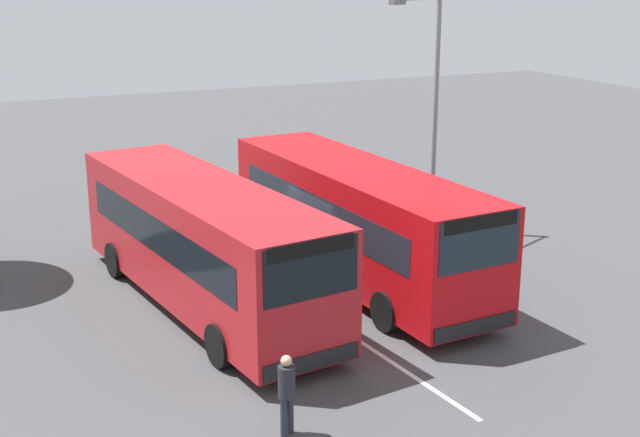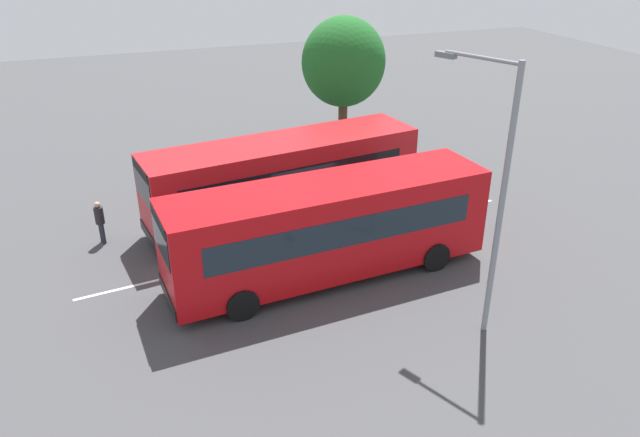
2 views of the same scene
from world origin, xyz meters
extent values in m
plane|color=#424244|center=(0.00, 0.00, 0.00)|extent=(76.25, 76.25, 0.00)
cube|color=#AD191E|center=(0.39, -2.18, 1.77)|extent=(10.56, 3.82, 2.84)
cube|color=black|center=(5.46, -1.50, 2.53)|extent=(0.41, 2.18, 1.19)
cube|color=black|center=(0.23, -0.98, 2.11)|extent=(8.61, 1.22, 0.91)
cube|color=black|center=(0.55, -3.38, 2.11)|extent=(8.61, 1.22, 0.91)
cube|color=black|center=(5.48, -1.50, 3.01)|extent=(0.36, 1.98, 0.32)
cube|color=black|center=(5.49, -1.50, 0.56)|extent=(0.40, 2.27, 0.36)
cylinder|color=black|center=(3.51, -0.57, 0.49)|extent=(1.01, 0.41, 0.98)
cylinder|color=black|center=(3.82, -2.91, 0.49)|extent=(1.01, 0.41, 0.98)
cylinder|color=black|center=(-3.04, -1.44, 0.49)|extent=(1.01, 0.41, 0.98)
cylinder|color=black|center=(-2.73, -3.78, 0.49)|extent=(1.01, 0.41, 0.98)
cube|color=#B70C11|center=(0.29, 2.20, 1.77)|extent=(10.47, 3.17, 2.84)
cube|color=#19232D|center=(5.40, 2.54, 2.53)|extent=(0.27, 2.18, 1.19)
cube|color=#19232D|center=(0.21, 3.40, 2.11)|extent=(8.66, 0.67, 0.91)
cube|color=#19232D|center=(0.37, 0.99, 2.11)|extent=(8.66, 0.67, 0.91)
cube|color=black|center=(5.42, 2.55, 3.01)|extent=(0.23, 1.99, 0.32)
cube|color=black|center=(5.43, 2.55, 0.56)|extent=(0.25, 2.28, 0.36)
cylinder|color=black|center=(3.51, 3.60, 0.49)|extent=(1.00, 0.35, 0.98)
cylinder|color=black|center=(3.67, 1.24, 0.49)|extent=(1.00, 0.35, 0.98)
cylinder|color=black|center=(-3.09, 3.15, 0.49)|extent=(1.00, 0.35, 0.98)
cylinder|color=black|center=(-2.93, 0.80, 0.49)|extent=(1.00, 0.35, 0.98)
cylinder|color=#232833|center=(7.06, -2.76, 0.39)|extent=(0.13, 0.13, 0.78)
cylinder|color=#232833|center=(7.00, -2.61, 0.39)|extent=(0.13, 0.13, 0.78)
cylinder|color=#232328|center=(7.03, -2.68, 1.08)|extent=(0.41, 0.41, 0.61)
sphere|color=tan|center=(7.03, -2.68, 1.49)|extent=(0.21, 0.21, 0.21)
cylinder|color=gray|center=(-2.74, 6.49, 3.76)|extent=(0.16, 0.16, 7.51)
cube|color=slate|center=(-1.92, 4.55, 7.33)|extent=(0.40, 0.59, 0.14)
cube|color=silver|center=(0.00, 0.00, 0.00)|extent=(16.25, 1.84, 0.01)
camera|label=1|loc=(19.95, -7.97, 8.28)|focal=47.84mm
camera|label=2|loc=(6.57, 18.01, 10.39)|focal=34.20mm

